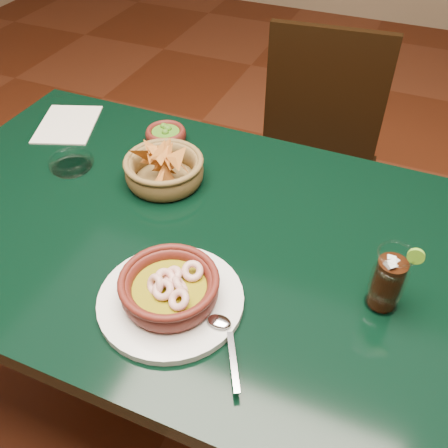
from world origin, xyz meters
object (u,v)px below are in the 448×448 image
at_px(dining_chair, 312,161).
at_px(chip_basket, 164,169).
at_px(shrimp_plate, 170,291).
at_px(dining_table, 171,254).
at_px(cola_drink, 388,280).

xyz_separation_m(dining_chair, chip_basket, (-0.22, -0.58, 0.29)).
xyz_separation_m(dining_chair, shrimp_plate, (-0.04, -0.90, 0.29)).
bearing_deg(dining_chair, chip_basket, -111.10).
bearing_deg(chip_basket, dining_table, -59.85).
bearing_deg(chip_basket, cola_drink, -17.61).
height_order(shrimp_plate, chip_basket, chip_basket).
height_order(dining_table, dining_chair, dining_chair).
distance_m(dining_chair, shrimp_plate, 0.95).
distance_m(dining_table, dining_chair, 0.74).
distance_m(dining_chair, chip_basket, 0.69).
height_order(dining_chair, cola_drink, same).
bearing_deg(dining_chair, dining_table, -102.17).
bearing_deg(chip_basket, shrimp_plate, -60.12).
height_order(dining_chair, shrimp_plate, dining_chair).
distance_m(dining_table, chip_basket, 0.20).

